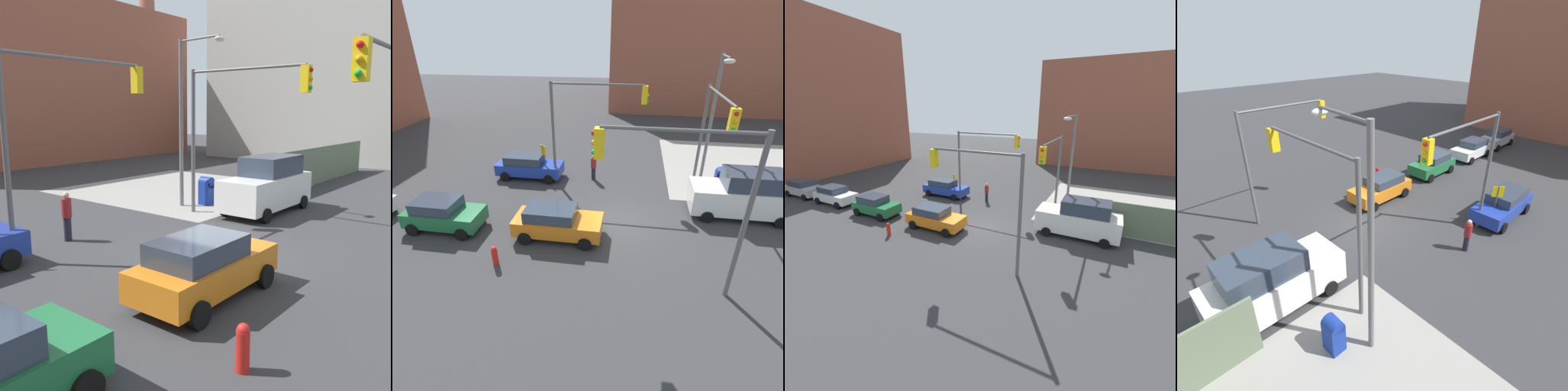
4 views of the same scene
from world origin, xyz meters
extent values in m
plane|color=#333335|center=(0.00, 0.00, 0.00)|extent=(120.00, 120.00, 0.00)
cube|color=gray|center=(9.00, 9.00, 0.01)|extent=(12.00, 12.00, 0.01)
cube|color=#93513D|center=(-32.00, 5.74, 9.73)|extent=(16.00, 28.00, 19.45)
cube|color=#93513D|center=(13.13, 34.00, 7.48)|extent=(32.00, 18.00, 14.95)
cylinder|color=#59595B|center=(-4.50, 4.50, 3.25)|extent=(0.18, 0.18, 6.50)
cylinder|color=#59595B|center=(-1.74, 4.50, 6.38)|extent=(5.51, 0.12, 0.12)
cube|color=yellow|center=(1.01, 4.50, 5.85)|extent=(0.32, 0.36, 1.00)
sphere|color=red|center=(1.19, 4.50, 6.17)|extent=(0.18, 0.18, 0.18)
sphere|color=orange|center=(1.19, 4.50, 5.85)|extent=(0.18, 0.18, 0.18)
sphere|color=green|center=(1.19, 4.50, 5.53)|extent=(0.18, 0.18, 0.18)
cylinder|color=#59595B|center=(4.50, -4.50, 3.25)|extent=(0.18, 0.18, 6.50)
cylinder|color=#59595B|center=(2.00, -4.50, 6.38)|extent=(5.00, 0.12, 0.12)
cube|color=yellow|center=(-0.50, -4.50, 5.85)|extent=(0.32, 0.36, 1.00)
sphere|color=red|center=(-0.68, -4.50, 6.17)|extent=(0.18, 0.18, 0.18)
sphere|color=orange|center=(-0.68, -4.50, 5.85)|extent=(0.18, 0.18, 0.18)
sphere|color=green|center=(-0.68, -4.50, 5.53)|extent=(0.18, 0.18, 0.18)
cylinder|color=#59595B|center=(4.50, 4.50, 3.25)|extent=(0.18, 0.18, 6.50)
cylinder|color=#59595B|center=(4.50, 1.81, 6.38)|extent=(0.12, 5.38, 0.12)
cube|color=yellow|center=(4.50, -0.88, 5.85)|extent=(0.36, 0.32, 1.00)
sphere|color=red|center=(4.50, -1.06, 6.17)|extent=(0.18, 0.18, 0.18)
sphere|color=orange|center=(4.50, -1.06, 5.85)|extent=(0.18, 0.18, 0.18)
sphere|color=green|center=(4.50, -1.06, 5.53)|extent=(0.18, 0.18, 0.18)
cylinder|color=slate|center=(5.20, 5.80, 4.00)|extent=(0.20, 0.20, 8.00)
cylinder|color=slate|center=(5.09, 4.61, 7.90)|extent=(0.32, 2.40, 0.10)
ellipsoid|color=silver|center=(4.98, 3.41, 7.75)|extent=(0.56, 0.36, 0.24)
cylinder|color=#4C4C4C|center=(-5.40, 4.92, 1.20)|extent=(0.08, 0.08, 2.40)
cube|color=yellow|center=(-5.40, 4.92, 2.05)|extent=(0.48, 0.48, 0.64)
cube|color=navy|center=(6.20, 5.00, 0.57)|extent=(0.56, 0.64, 1.15)
cylinder|color=navy|center=(6.20, 5.00, 1.15)|extent=(0.56, 0.64, 0.56)
cylinder|color=red|center=(-5.00, -4.20, 0.40)|extent=(0.26, 0.26, 0.80)
sphere|color=red|center=(-5.00, -4.20, 0.82)|extent=(0.24, 0.24, 0.24)
cube|color=orange|center=(-2.78, -1.71, 0.70)|extent=(4.27, 1.80, 0.75)
cube|color=#2D3847|center=(-3.12, -1.71, 1.35)|extent=(2.39, 1.58, 0.55)
cylinder|color=black|center=(-1.33, -0.81, 0.32)|extent=(0.64, 0.22, 0.64)
cylinder|color=black|center=(-1.33, -2.61, 0.32)|extent=(0.64, 0.22, 0.64)
cylinder|color=black|center=(-4.23, -0.81, 0.32)|extent=(0.64, 0.22, 0.64)
cylinder|color=black|center=(-4.23, -2.61, 0.32)|extent=(0.64, 0.22, 0.64)
cube|color=#1E6638|center=(-8.70, -1.87, 0.70)|extent=(3.85, 1.80, 0.75)
cube|color=#2D3847|center=(-9.01, -1.87, 1.35)|extent=(2.16, 1.58, 0.55)
cylinder|color=black|center=(-7.39, -0.97, 0.32)|extent=(0.64, 0.22, 0.64)
cylinder|color=black|center=(-7.39, -2.77, 0.32)|extent=(0.64, 0.22, 0.64)
cylinder|color=black|center=(-10.01, -0.97, 0.32)|extent=(0.64, 0.22, 0.64)
cylinder|color=black|center=(-10.01, -2.77, 0.32)|extent=(0.64, 0.22, 0.64)
cube|color=#1E389E|center=(-6.41, 4.91, 0.70)|extent=(4.47, 1.80, 0.75)
cube|color=#2D3847|center=(-6.77, 4.91, 1.35)|extent=(2.50, 1.58, 0.55)
cylinder|color=black|center=(-4.89, 5.81, 0.32)|extent=(0.64, 0.22, 0.64)
cylinder|color=black|center=(-4.89, 4.01, 0.32)|extent=(0.64, 0.22, 0.64)
cylinder|color=black|center=(-7.93, 5.81, 0.32)|extent=(0.64, 0.22, 0.64)
cylinder|color=black|center=(-7.93, 4.01, 0.32)|extent=(0.64, 0.22, 0.64)
cube|color=#B7BABF|center=(-19.01, -1.68, 0.70)|extent=(4.05, 1.80, 0.75)
cube|color=#2D3847|center=(-19.34, -1.68, 1.35)|extent=(2.27, 1.58, 0.55)
cylinder|color=black|center=(-17.63, -0.78, 0.32)|extent=(0.64, 0.22, 0.64)
cylinder|color=black|center=(-17.63, -2.58, 0.32)|extent=(0.64, 0.22, 0.64)
cylinder|color=black|center=(-20.39, -0.78, 0.32)|extent=(0.64, 0.22, 0.64)
cylinder|color=black|center=(-20.39, -2.58, 0.32)|extent=(0.64, 0.22, 0.64)
cube|color=white|center=(-14.19, -1.66, 0.70)|extent=(4.05, 1.80, 0.75)
cube|color=#2D3847|center=(-14.51, -1.66, 1.35)|extent=(2.27, 1.58, 0.55)
cylinder|color=black|center=(-12.81, -0.76, 0.32)|extent=(0.64, 0.22, 0.64)
cylinder|color=black|center=(-12.81, -2.56, 0.32)|extent=(0.64, 0.22, 0.64)
cylinder|color=black|center=(-15.57, -0.76, 0.32)|extent=(0.64, 0.22, 0.64)
cylinder|color=black|center=(-15.57, -2.56, 0.32)|extent=(0.64, 0.22, 0.64)
cube|color=white|center=(6.58, 1.80, 1.02)|extent=(5.40, 2.10, 1.40)
cube|color=#2D3847|center=(7.01, 1.80, 2.17)|extent=(3.02, 1.85, 0.90)
cylinder|color=black|center=(4.74, 0.75, 0.32)|extent=(0.64, 0.22, 0.64)
cylinder|color=black|center=(4.74, 2.85, 0.32)|extent=(0.64, 0.22, 0.64)
cylinder|color=black|center=(8.42, 0.75, 0.32)|extent=(0.64, 0.22, 0.64)
cylinder|color=black|center=(8.42, 2.85, 0.32)|extent=(0.64, 0.22, 0.64)
cylinder|color=maroon|center=(-2.00, 5.20, 1.22)|extent=(0.36, 0.36, 0.69)
sphere|color=tan|center=(-2.00, 5.20, 1.69)|extent=(0.24, 0.24, 0.24)
cylinder|color=#1E1E2D|center=(-2.00, 5.20, 0.44)|extent=(0.28, 0.28, 0.88)
camera|label=1|loc=(-11.18, -7.98, 4.67)|focal=40.00mm
camera|label=2|loc=(0.58, -13.85, 8.95)|focal=28.00mm
camera|label=3|loc=(8.16, -15.87, 8.41)|focal=24.00mm
camera|label=4|loc=(10.09, 10.96, 9.69)|focal=28.00mm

